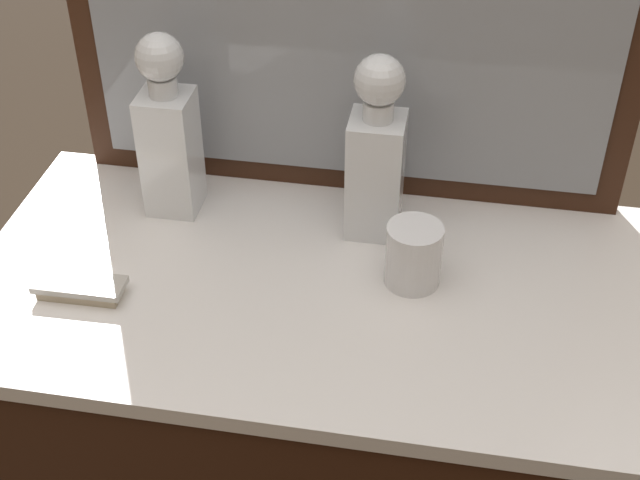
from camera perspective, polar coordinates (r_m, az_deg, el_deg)
dresser at (r=1.66m, az=0.00°, el=-14.87°), size 1.06×0.56×0.92m
crystal_decanter_front at (r=1.36m, az=3.61°, el=4.92°), size 0.08×0.08×0.30m
crystal_decanter_left at (r=1.43m, az=-9.67°, el=6.27°), size 0.08×0.08×0.31m
crystal_tumbler_left at (r=1.31m, az=6.03°, el=-1.10°), size 0.08×0.08×0.10m
silver_brush_far_right at (r=1.34m, az=-15.18°, el=-2.99°), size 0.13×0.05×0.02m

